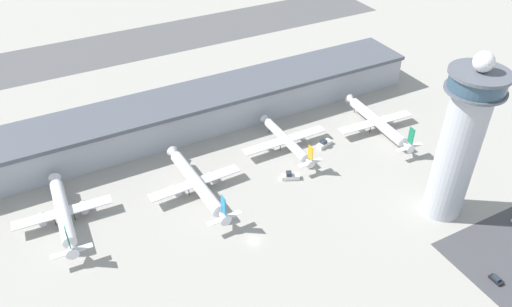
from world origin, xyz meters
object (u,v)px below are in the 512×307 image
object	(u,v)px
service_truck_fuel	(324,144)
airplane_gate_delta	(377,122)
airplane_gate_bravo	(196,183)
airplane_gate_alpha	(63,213)
service_truck_catering	(290,176)
car_green_van	(496,280)
control_tower	(461,140)
airplane_gate_charlie	(286,140)

from	to	relation	value
service_truck_fuel	airplane_gate_delta	bearing A→B (deg)	-2.14
airplane_gate_bravo	airplane_gate_delta	xyz separation A→B (m)	(81.37, 1.82, -0.16)
airplane_gate_bravo	airplane_gate_alpha	bearing A→B (deg)	172.11
service_truck_catering	car_green_van	distance (m)	74.17
car_green_van	control_tower	bearing A→B (deg)	75.31
airplane_gate_alpha	service_truck_fuel	size ratio (longest dim) A/B	5.47
airplane_gate_bravo	airplane_gate_charlie	distance (m)	42.08
control_tower	airplane_gate_delta	xyz separation A→B (m)	(11.61, 48.77, -24.42)
airplane_gate_alpha	airplane_gate_charlie	size ratio (longest dim) A/B	1.10
control_tower	airplane_gate_bravo	bearing A→B (deg)	146.06
airplane_gate_charlie	service_truck_catering	distance (m)	19.11
control_tower	airplane_gate_charlie	world-z (taller)	control_tower
airplane_gate_delta	service_truck_fuel	size ratio (longest dim) A/B	5.89
airplane_gate_bravo	car_green_van	xyz separation A→B (m)	(61.84, -77.14, -3.90)
airplane_gate_bravo	airplane_gate_delta	bearing A→B (deg)	1.28
service_truck_fuel	service_truck_catering	bearing A→B (deg)	-153.15
control_tower	service_truck_catering	xyz separation A→B (m)	(-36.63, 38.19, -27.67)
airplane_gate_alpha	airplane_gate_bravo	size ratio (longest dim) A/B	0.90
airplane_gate_alpha	airplane_gate_delta	size ratio (longest dim) A/B	0.93
control_tower	airplane_gate_alpha	bearing A→B (deg)	155.03
airplane_gate_delta	service_truck_catering	size ratio (longest dim) A/B	6.17
airplane_gate_alpha	airplane_gate_bravo	distance (m)	44.65
airplane_gate_charlie	airplane_gate_delta	size ratio (longest dim) A/B	0.84
control_tower	airplane_gate_delta	world-z (taller)	control_tower
airplane_gate_delta	service_truck_fuel	xyz separation A→B (m)	(-25.48, 0.95, -3.25)
service_truck_catering	service_truck_fuel	size ratio (longest dim) A/B	0.96
airplane_gate_alpha	car_green_van	bearing A→B (deg)	-38.13
control_tower	airplane_gate_charlie	bearing A→B (deg)	117.30
airplane_gate_charlie	car_green_van	distance (m)	87.90
airplane_gate_delta	car_green_van	size ratio (longest dim) A/B	10.57
airplane_gate_charlie	airplane_gate_alpha	bearing A→B (deg)	-178.58
service_truck_fuel	car_green_van	xyz separation A→B (m)	(5.95, -79.91, -0.49)
airplane_gate_alpha	airplane_gate_charlie	xyz separation A→B (m)	(85.50, 2.12, -0.33)
control_tower	airplane_gate_delta	size ratio (longest dim) A/B	1.35
airplane_gate_bravo	airplane_gate_delta	size ratio (longest dim) A/B	1.03
airplane_gate_alpha	service_truck_fuel	distance (m)	100.24
car_green_van	airplane_gate_delta	bearing A→B (deg)	76.11
airplane_gate_delta	car_green_van	distance (m)	81.43
airplane_gate_bravo	airplane_gate_charlie	world-z (taller)	airplane_gate_bravo
airplane_gate_charlie	service_truck_fuel	bearing A→B (deg)	-20.51
control_tower	airplane_gate_bravo	size ratio (longest dim) A/B	1.31
service_truck_fuel	car_green_van	size ratio (longest dim) A/B	1.79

